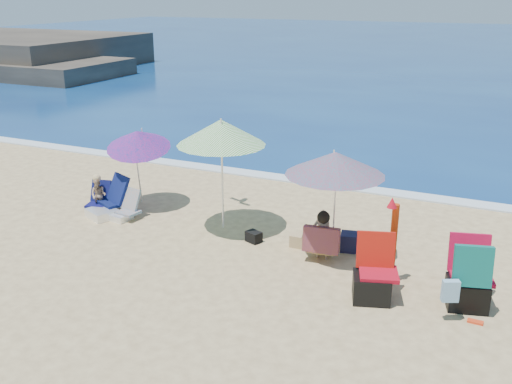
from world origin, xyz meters
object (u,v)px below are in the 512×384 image
at_px(camp_chair_right, 468,283).
at_px(umbrella_turquoise, 335,164).
at_px(chair_navy, 108,205).
at_px(furled_umbrella, 393,236).
at_px(umbrella_striped, 221,132).
at_px(umbrella_blue, 138,139).
at_px(camp_chair_left, 373,281).
at_px(person_left, 99,195).
at_px(person_center, 322,236).
at_px(chair_rainbow, 124,211).

bearing_deg(camp_chair_right, umbrella_turquoise, 160.15).
bearing_deg(chair_navy, camp_chair_right, -6.80).
height_order(furled_umbrella, chair_navy, furled_umbrella).
bearing_deg(umbrella_striped, chair_navy, -173.87).
xyz_separation_m(umbrella_blue, chair_navy, (-0.37, -0.70, -1.33)).
distance_m(furled_umbrella, camp_chair_left, 0.84).
distance_m(umbrella_striped, camp_chair_right, 5.16).
xyz_separation_m(chair_navy, person_left, (-0.35, 0.13, 0.15)).
height_order(umbrella_turquoise, umbrella_blue, umbrella_turquoise).
bearing_deg(chair_navy, camp_chair_left, -11.41).
relative_size(person_center, person_left, 1.18).
bearing_deg(umbrella_striped, person_center, -12.41).
xyz_separation_m(umbrella_blue, furled_umbrella, (5.79, -1.28, -0.71)).
relative_size(umbrella_turquoise, umbrella_striped, 0.98).
distance_m(umbrella_turquoise, camp_chair_right, 2.89).
height_order(umbrella_striped, person_left, umbrella_striped).
bearing_deg(camp_chair_right, furled_umbrella, 165.94).
height_order(umbrella_striped, chair_navy, umbrella_striped).
distance_m(umbrella_turquoise, umbrella_blue, 4.67).
distance_m(umbrella_turquoise, person_center, 1.32).
xyz_separation_m(umbrella_turquoise, person_left, (-5.33, 0.14, -1.39)).
bearing_deg(umbrella_striped, camp_chair_right, -13.71).
bearing_deg(furled_umbrella, chair_navy, 174.67).
distance_m(umbrella_turquoise, umbrella_striped, 2.40).
height_order(umbrella_striped, camp_chair_left, umbrella_striped).
relative_size(umbrella_striped, camp_chair_left, 2.23).
relative_size(furled_umbrella, camp_chair_left, 1.47).
relative_size(chair_navy, person_left, 1.37).
xyz_separation_m(camp_chair_left, camp_chair_right, (1.36, 0.34, 0.10)).
xyz_separation_m(umbrella_turquoise, umbrella_striped, (-2.36, 0.30, 0.25)).
xyz_separation_m(camp_chair_right, person_left, (-7.74, 1.01, -0.04)).
bearing_deg(umbrella_striped, umbrella_turquoise, -7.12).
bearing_deg(camp_chair_right, chair_rainbow, 173.19).
distance_m(furled_umbrella, camp_chair_right, 1.33).
xyz_separation_m(furled_umbrella, chair_rainbow, (-5.72, 0.52, -0.67)).
distance_m(furled_umbrella, chair_rainbow, 5.78).
bearing_deg(umbrella_striped, camp_chair_left, -23.72).
bearing_deg(chair_navy, person_center, -2.50).
bearing_deg(person_center, furled_umbrella, -15.59).
bearing_deg(person_center, chair_rainbow, 177.92).
xyz_separation_m(umbrella_blue, chair_rainbow, (0.07, -0.75, -1.38)).
distance_m(umbrella_blue, camp_chair_right, 7.28).
distance_m(umbrella_striped, umbrella_blue, 2.33).
xyz_separation_m(furled_umbrella, person_left, (-6.51, 0.70, -0.47)).
bearing_deg(umbrella_turquoise, furled_umbrella, -25.43).
distance_m(umbrella_blue, person_left, 1.50).
distance_m(chair_rainbow, camp_chair_left, 5.71).
relative_size(umbrella_blue, furled_umbrella, 1.24).
height_order(umbrella_turquoise, person_center, umbrella_turquoise).
bearing_deg(furled_umbrella, camp_chair_left, -101.90).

